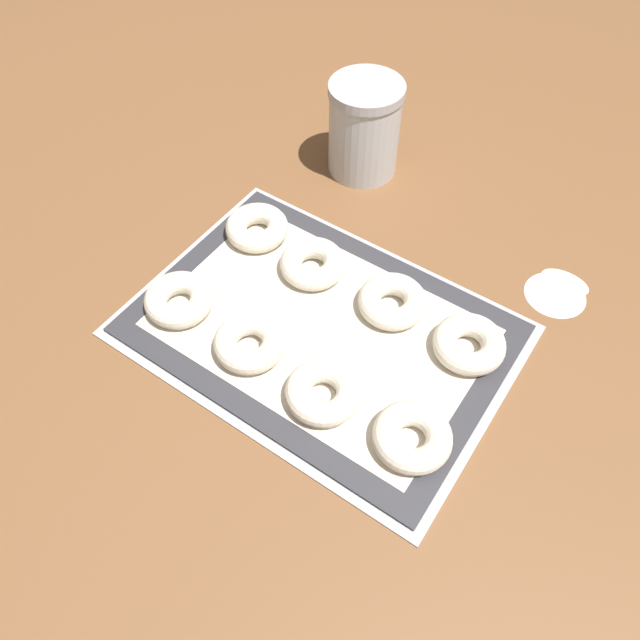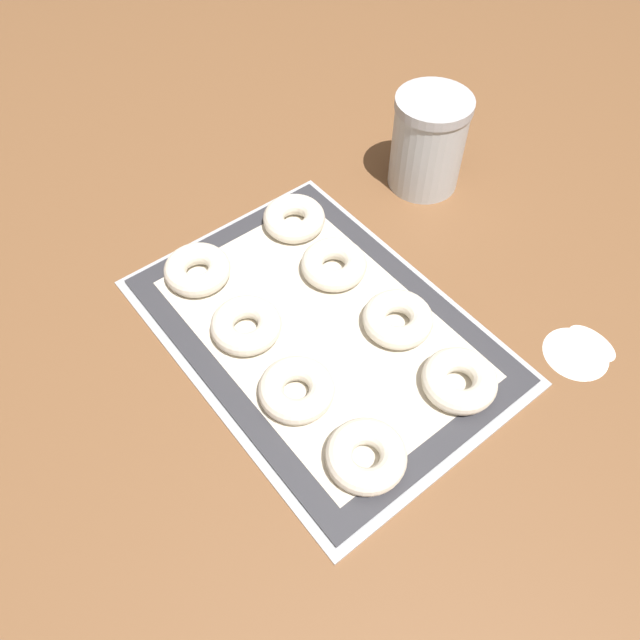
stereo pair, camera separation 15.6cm
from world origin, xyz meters
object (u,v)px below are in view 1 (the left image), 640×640
bagel_back_mid_left (313,264)px  flour_canister (364,128)px  bagel_front_far_left (179,300)px  bagel_back_mid_right (392,301)px  bagel_back_far_right (469,344)px  bagel_front_mid_left (250,343)px  bagel_front_far_right (412,437)px  bagel_back_far_left (257,228)px  baking_tray (320,330)px  bagel_front_mid_right (323,392)px

bagel_back_mid_left → flour_canister: 0.28m
bagel_front_far_left → bagel_back_mid_right: 0.31m
bagel_back_mid_right → bagel_back_far_right: same height
bagel_front_mid_left → bagel_back_mid_right: same height
bagel_front_far_right → flour_canister: (-0.34, 0.43, 0.05)m
bagel_front_mid_left → bagel_front_far_left: bearing=179.3°
bagel_front_far_right → bagel_back_far_left: bearing=154.9°
baking_tray → bagel_front_far_right: (0.19, -0.08, 0.02)m
bagel_front_far_right → bagel_back_mid_left: (-0.26, 0.17, 0.00)m
baking_tray → bagel_front_far_left: bagel_front_far_left is taller
bagel_back_mid_left → bagel_back_mid_right: 0.14m
bagel_back_far_left → flour_canister: flour_canister is taller
bagel_front_far_right → bagel_back_mid_right: bearing=127.0°
bagel_front_mid_right → bagel_back_far_left: bearing=143.6°
bagel_front_mid_left → baking_tray: bearing=56.7°
baking_tray → bagel_back_mid_left: 0.11m
bagel_front_mid_right → bagel_back_far_right: same height
bagel_back_mid_left → bagel_back_mid_right: same height
bagel_front_mid_right → bagel_back_far_right: (0.12, 0.17, 0.00)m
bagel_front_far_left → bagel_front_mid_right: size_ratio=1.00×
bagel_front_far_left → bagel_back_mid_left: (0.12, 0.17, 0.00)m
bagel_back_mid_right → bagel_back_far_left: bearing=178.2°
bagel_back_far_left → bagel_back_mid_right: (0.25, -0.01, 0.00)m
bagel_front_far_left → bagel_front_far_right: (0.38, 0.00, 0.00)m
bagel_front_far_right → bagel_back_far_left: same height
bagel_back_mid_left → flour_canister: flour_canister is taller
bagel_front_far_left → bagel_back_far_left: 0.18m
bagel_front_far_right → bagel_back_mid_left: 0.31m
bagel_front_far_left → bagel_back_mid_right: size_ratio=1.00×
bagel_front_mid_right → bagel_back_mid_right: (-0.00, 0.18, 0.00)m
bagel_back_far_left → bagel_back_mid_left: size_ratio=1.00×
bagel_front_far_left → bagel_back_far_left: (0.00, 0.18, 0.00)m
bagel_back_far_left → baking_tray: bearing=-26.9°
baking_tray → bagel_back_far_left: bagel_back_far_left is taller
bagel_front_mid_right → bagel_back_mid_right: size_ratio=1.00×
baking_tray → flour_canister: bearing=112.9°
bagel_front_mid_right → bagel_front_far_left: bearing=178.0°
bagel_back_mid_right → bagel_back_far_right: (0.12, -0.01, 0.00)m
bagel_front_far_right → flour_canister: 0.55m
bagel_back_mid_left → bagel_front_far_left: bearing=-125.4°
bagel_front_far_left → bagel_back_far_left: same height
bagel_back_far_left → bagel_front_mid_right: bearing=-36.4°
bagel_back_far_left → bagel_back_mid_left: (0.12, -0.01, 0.00)m
bagel_front_mid_right → flour_canister: flour_canister is taller
bagel_back_mid_right → bagel_back_far_right: 0.12m
baking_tray → flour_canister: (-0.14, 0.34, 0.08)m
bagel_front_mid_left → bagel_front_far_right: same height
bagel_front_far_right → bagel_back_far_right: same height
baking_tray → bagel_front_far_right: bearing=-23.3°
bagel_front_far_right → bagel_back_mid_left: size_ratio=1.00×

